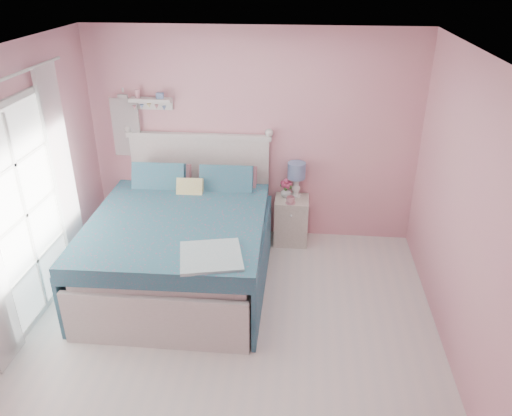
% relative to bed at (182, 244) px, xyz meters
% --- Properties ---
extents(floor, '(4.50, 4.50, 0.00)m').
position_rel_bed_xyz_m(floor, '(0.66, -1.09, -0.43)').
color(floor, silver).
rests_on(floor, ground).
extents(room_shell, '(4.50, 4.50, 4.50)m').
position_rel_bed_xyz_m(room_shell, '(0.66, -1.09, 1.15)').
color(room_shell, pink).
rests_on(room_shell, floor).
extents(bed, '(1.85, 2.33, 1.34)m').
position_rel_bed_xyz_m(bed, '(0.00, 0.00, 0.00)').
color(bed, silver).
rests_on(bed, floor).
extents(nightstand, '(0.41, 0.41, 0.60)m').
position_rel_bed_xyz_m(nightstand, '(1.17, 0.93, -0.13)').
color(nightstand, beige).
rests_on(nightstand, floor).
extents(table_lamp, '(0.22, 0.22, 0.44)m').
position_rel_bed_xyz_m(table_lamp, '(1.21, 1.03, 0.47)').
color(table_lamp, white).
rests_on(table_lamp, nightstand).
extents(vase, '(0.14, 0.14, 0.14)m').
position_rel_bed_xyz_m(vase, '(1.09, 0.98, 0.23)').
color(vase, silver).
rests_on(vase, nightstand).
extents(teacup, '(0.14, 0.14, 0.08)m').
position_rel_bed_xyz_m(teacup, '(1.16, 0.81, 0.21)').
color(teacup, pink).
rests_on(teacup, nightstand).
extents(roses, '(0.14, 0.11, 0.12)m').
position_rel_bed_xyz_m(roses, '(1.09, 0.98, 0.34)').
color(roses, '#C0416C').
rests_on(roses, vase).
extents(wall_shelf, '(0.50, 0.15, 0.25)m').
position_rel_bed_xyz_m(wall_shelf, '(-0.55, 1.10, 1.30)').
color(wall_shelf, silver).
rests_on(wall_shelf, room_shell).
extents(hanging_dress, '(0.34, 0.03, 0.72)m').
position_rel_bed_xyz_m(hanging_dress, '(-0.89, 1.09, 0.97)').
color(hanging_dress, white).
rests_on(hanging_dress, room_shell).
extents(french_door, '(0.04, 1.32, 2.16)m').
position_rel_bed_xyz_m(french_door, '(-1.31, -0.69, 0.64)').
color(french_door, silver).
rests_on(french_door, floor).
extents(curtain_far, '(0.04, 0.40, 2.32)m').
position_rel_bed_xyz_m(curtain_far, '(-1.26, 0.05, 0.75)').
color(curtain_far, white).
rests_on(curtain_far, floor).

